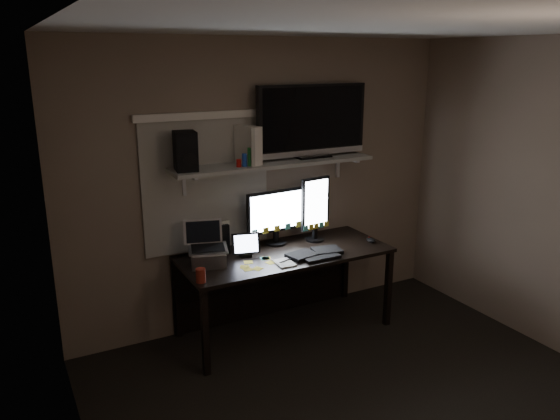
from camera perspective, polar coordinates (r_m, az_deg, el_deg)
ceiling at (r=3.19m, az=13.60°, el=18.28°), size 3.60×3.60×0.00m
back_wall at (r=4.82m, az=-1.56°, el=2.73°), size 3.60×0.00×3.60m
left_wall at (r=2.66m, az=-19.56°, el=-9.35°), size 0.00×3.60×3.60m
window_blinds at (r=4.58m, az=-7.65°, el=2.56°), size 1.10×0.02×1.10m
desk at (r=4.82m, az=-0.15°, el=-5.97°), size 1.80×0.75×0.73m
wall_shelf at (r=4.62m, az=-0.61°, el=4.90°), size 1.80×0.35×0.03m
monitor_landscape at (r=4.78m, az=-0.43°, el=-0.72°), size 0.57×0.10×0.50m
monitor_portrait at (r=4.87m, az=3.70°, el=0.12°), size 0.30×0.09×0.59m
keyboard at (r=4.60m, az=3.64°, el=-4.50°), size 0.49×0.20×0.03m
mouse at (r=4.96m, az=9.49°, el=-3.11°), size 0.07×0.11×0.04m
notepad at (r=4.40m, az=0.44°, el=-5.55°), size 0.15×0.20×0.01m
tablet at (r=4.54m, az=-3.65°, el=-3.64°), size 0.25×0.15×0.20m
file_sorter at (r=4.59m, az=-6.73°, el=-3.01°), size 0.22×0.11×0.27m
laptop at (r=4.35m, az=-7.56°, el=-3.63°), size 0.36×0.33×0.35m
cup at (r=4.08m, az=-8.28°, el=-6.78°), size 0.08×0.08×0.11m
sticky_notes at (r=4.39m, az=-2.12°, el=-5.66°), size 0.32×0.24×0.00m
tv at (r=4.79m, az=3.37°, el=9.26°), size 1.05×0.20×0.63m
game_console at (r=4.51m, az=-3.34°, el=6.81°), size 0.15×0.27×0.31m
speaker at (r=4.29m, az=-9.86°, el=6.09°), size 0.20×0.23×0.30m
bottles at (r=4.41m, az=-3.75°, el=5.54°), size 0.25×0.09×0.15m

